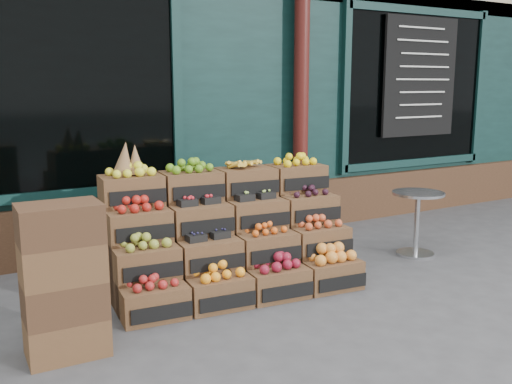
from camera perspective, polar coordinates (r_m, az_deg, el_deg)
ground at (r=4.90m, az=6.23°, el=-10.93°), size 60.00×60.00×0.00m
shop_facade at (r=9.20m, az=-13.12°, el=14.15°), size 12.00×6.24×4.80m
crate_display at (r=5.14m, az=-2.83°, el=-5.00°), size 2.22×1.23×1.33m
spare_crates at (r=4.03m, az=-18.70°, el=-8.42°), size 0.53×0.37×1.04m
bistro_table at (r=6.29m, az=15.81°, el=-2.32°), size 0.55×0.55×0.69m
shopkeeper at (r=6.69m, az=-22.34°, el=3.51°), size 0.88×0.71×2.11m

